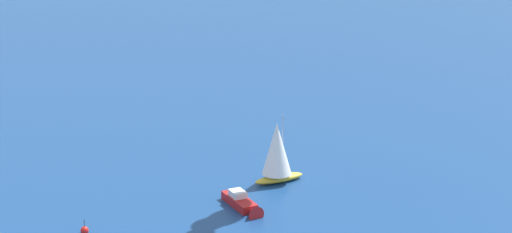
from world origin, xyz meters
TOP-DOWN VIEW (x-y plane):
  - sailboat_far_port at (7.39, -26.03)m, footprint 6.87×7.86m
  - motorboat_trailing at (7.86, -14.21)m, footprint 8.46×7.80m
  - marker_buoy at (23.86, 1.80)m, footprint 1.10×1.10m

SIDE VIEW (x-z plane):
  - marker_buoy at x=23.86m, z-range -0.66..1.44m
  - motorboat_trailing at x=7.86m, z-range -0.61..2.05m
  - sailboat_far_port at x=7.39m, z-range -0.46..10.11m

